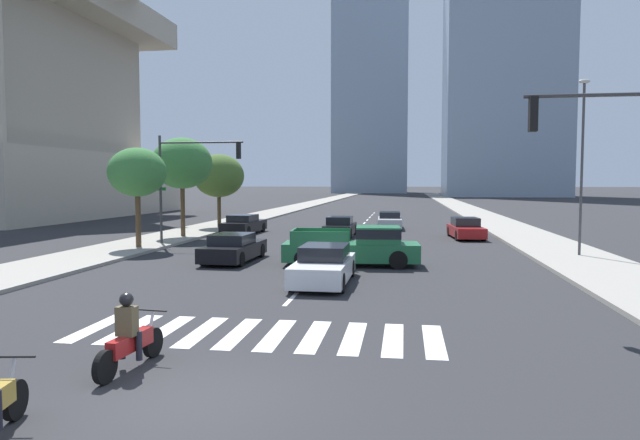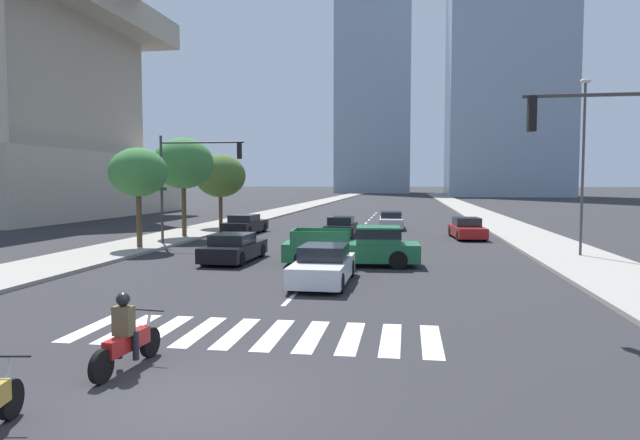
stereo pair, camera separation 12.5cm
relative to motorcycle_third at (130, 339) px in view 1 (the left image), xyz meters
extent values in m
plane|color=#28282B|center=(1.72, -1.29, -0.58)|extent=(800.00, 800.00, 0.00)
cube|color=gray|center=(12.86, 28.71, -0.51)|extent=(4.00, 260.00, 0.15)
cube|color=gray|center=(-9.42, 28.71, -0.51)|extent=(4.00, 260.00, 0.15)
cube|color=silver|center=(-2.33, 2.81, -0.58)|extent=(0.45, 2.77, 0.01)
cube|color=silver|center=(-1.43, 2.81, -0.58)|extent=(0.45, 2.77, 0.01)
cube|color=silver|center=(-0.53, 2.81, -0.58)|extent=(0.45, 2.77, 0.01)
cube|color=silver|center=(0.37, 2.81, -0.58)|extent=(0.45, 2.77, 0.01)
cube|color=silver|center=(1.27, 2.81, -0.58)|extent=(0.45, 2.77, 0.01)
cube|color=silver|center=(2.17, 2.81, -0.58)|extent=(0.45, 2.77, 0.01)
cube|color=silver|center=(3.07, 2.81, -0.58)|extent=(0.45, 2.77, 0.01)
cube|color=silver|center=(3.97, 2.81, -0.58)|extent=(0.45, 2.77, 0.01)
cube|color=silver|center=(4.87, 2.81, -0.58)|extent=(0.45, 2.77, 0.01)
cube|color=silver|center=(5.77, 2.81, -0.58)|extent=(0.45, 2.77, 0.01)
cube|color=silver|center=(1.72, 6.81, -0.58)|extent=(0.14, 2.00, 0.01)
cube|color=silver|center=(1.72, 10.81, -0.58)|extent=(0.14, 2.00, 0.01)
cube|color=silver|center=(1.72, 14.81, -0.58)|extent=(0.14, 2.00, 0.01)
cube|color=silver|center=(1.72, 18.81, -0.58)|extent=(0.14, 2.00, 0.01)
cube|color=silver|center=(1.72, 22.81, -0.58)|extent=(0.14, 2.00, 0.01)
cube|color=silver|center=(1.72, 26.81, -0.58)|extent=(0.14, 2.00, 0.01)
cube|color=silver|center=(1.72, 30.81, -0.58)|extent=(0.14, 2.00, 0.01)
cube|color=silver|center=(1.72, 34.81, -0.58)|extent=(0.14, 2.00, 0.01)
cube|color=silver|center=(1.72, 38.81, -0.58)|extent=(0.14, 2.00, 0.01)
cube|color=silver|center=(1.72, 42.81, -0.58)|extent=(0.14, 2.00, 0.01)
cube|color=silver|center=(1.72, 46.81, -0.58)|extent=(0.14, 2.00, 0.01)
cube|color=silver|center=(1.72, 50.81, -0.58)|extent=(0.14, 2.00, 0.01)
cube|color=silver|center=(1.72, 54.81, -0.58)|extent=(0.14, 2.00, 0.01)
cylinder|color=black|center=(-0.63, -2.37, -0.28)|extent=(0.22, 0.61, 0.60)
cylinder|color=#B2B2B7|center=(-0.61, -2.47, 0.02)|extent=(0.11, 0.32, 0.67)
cylinder|color=black|center=(-0.62, -2.42, 0.39)|extent=(0.70, 0.15, 0.04)
cylinder|color=black|center=(0.08, 0.81, -0.28)|extent=(0.18, 0.61, 0.60)
cylinder|color=black|center=(-0.08, -0.78, -0.28)|extent=(0.18, 0.61, 0.60)
cube|color=maroon|center=(0.00, 0.02, -0.06)|extent=(0.35, 1.29, 0.32)
cylinder|color=#B2B2B7|center=(0.07, 0.71, 0.02)|extent=(0.09, 0.32, 0.67)
cylinder|color=black|center=(0.08, 0.76, 0.39)|extent=(0.70, 0.11, 0.04)
cube|color=brown|center=(-0.01, -0.08, 0.37)|extent=(0.38, 0.27, 0.55)
sphere|color=black|center=(-0.01, -0.08, 0.78)|extent=(0.26, 0.26, 0.26)
cylinder|color=black|center=(-0.18, 0.03, -0.11)|extent=(0.13, 0.13, 0.55)
cylinder|color=black|center=(0.18, 0.00, -0.11)|extent=(0.13, 0.13, 0.55)
cube|color=#1E6038|center=(2.88, 13.94, 0.01)|extent=(5.80, 2.29, 0.75)
cube|color=#1E6038|center=(4.02, 14.01, 0.74)|extent=(1.93, 1.88, 0.70)
cube|color=black|center=(4.02, 14.01, 0.82)|extent=(1.96, 1.92, 0.39)
cube|color=#1E6038|center=(1.57, 14.77, 0.66)|extent=(2.39, 0.24, 0.55)
cube|color=#1E6038|center=(1.70, 12.94, 0.66)|extent=(2.39, 0.24, 0.55)
cube|color=#1E6038|center=(0.44, 13.78, 0.66)|extent=(0.20, 1.84, 0.55)
cylinder|color=black|center=(4.76, 14.92, -0.20)|extent=(0.78, 0.31, 0.76)
cylinder|color=black|center=(4.87, 13.21, -0.20)|extent=(0.78, 0.31, 0.76)
cylinder|color=black|center=(0.90, 14.66, -0.20)|extent=(0.78, 0.31, 0.76)
cylinder|color=black|center=(1.01, 12.96, -0.20)|extent=(0.78, 0.31, 0.76)
cube|color=#B7BABF|center=(4.02, 33.25, -0.09)|extent=(1.89, 4.83, 0.66)
cube|color=black|center=(4.01, 33.49, 0.46)|extent=(1.59, 2.20, 0.45)
cylinder|color=black|center=(4.85, 31.66, -0.26)|extent=(0.24, 0.65, 0.64)
cylinder|color=black|center=(3.30, 31.60, -0.26)|extent=(0.24, 0.65, 0.64)
cylinder|color=black|center=(4.74, 34.90, -0.26)|extent=(0.24, 0.65, 0.64)
cylinder|color=black|center=(3.19, 34.85, -0.26)|extent=(0.24, 0.65, 0.64)
cube|color=black|center=(-2.41, 14.47, -0.10)|extent=(1.94, 4.58, 0.64)
cube|color=black|center=(-2.42, 14.25, 0.45)|extent=(1.64, 2.09, 0.46)
cylinder|color=black|center=(-3.17, 16.04, -0.26)|extent=(0.24, 0.65, 0.64)
cylinder|color=black|center=(-1.55, 15.99, -0.26)|extent=(0.24, 0.65, 0.64)
cylinder|color=black|center=(-3.27, 12.96, -0.26)|extent=(0.24, 0.65, 0.64)
cylinder|color=black|center=(-1.65, 12.91, -0.26)|extent=(0.24, 0.65, 0.64)
cube|color=silver|center=(2.33, 9.55, -0.09)|extent=(1.81, 4.60, 0.67)
cube|color=black|center=(2.34, 9.78, 0.50)|extent=(1.58, 2.08, 0.50)
cylinder|color=black|center=(3.11, 7.98, -0.26)|extent=(0.23, 0.64, 0.64)
cylinder|color=black|center=(1.52, 8.00, -0.26)|extent=(0.23, 0.64, 0.64)
cylinder|color=black|center=(3.15, 11.10, -0.26)|extent=(0.23, 0.64, 0.64)
cylinder|color=black|center=(1.55, 11.12, -0.26)|extent=(0.23, 0.64, 0.64)
cube|color=black|center=(0.99, 26.74, -0.10)|extent=(1.79, 4.35, 0.64)
cube|color=black|center=(0.98, 26.53, 0.47)|extent=(1.56, 1.96, 0.50)
cylinder|color=black|center=(0.22, 28.23, -0.26)|extent=(0.23, 0.64, 0.64)
cylinder|color=black|center=(1.79, 28.21, -0.26)|extent=(0.23, 0.64, 0.64)
cylinder|color=black|center=(0.19, 25.28, -0.26)|extent=(0.23, 0.64, 0.64)
cylinder|color=black|center=(1.76, 25.26, -0.26)|extent=(0.23, 0.64, 0.64)
cube|color=black|center=(-5.77, 27.80, -0.08)|extent=(2.12, 4.84, 0.68)
cube|color=black|center=(-5.79, 27.57, 0.49)|extent=(1.74, 2.23, 0.46)
cylinder|color=black|center=(-6.49, 29.46, -0.26)|extent=(0.26, 0.65, 0.64)
cylinder|color=black|center=(-4.85, 29.36, -0.26)|extent=(0.26, 0.65, 0.64)
cylinder|color=black|center=(-6.69, 26.25, -0.26)|extent=(0.26, 0.65, 0.64)
cylinder|color=black|center=(-5.05, 26.15, -0.26)|extent=(0.26, 0.65, 0.64)
cube|color=maroon|center=(8.92, 26.45, -0.12)|extent=(2.07, 4.50, 0.61)
cube|color=black|center=(8.91, 26.67, 0.46)|extent=(1.67, 2.09, 0.53)
cylinder|color=black|center=(9.81, 25.03, -0.26)|extent=(0.27, 0.66, 0.64)
cylinder|color=black|center=(8.28, 24.91, -0.26)|extent=(0.27, 0.66, 0.64)
cylinder|color=black|center=(9.57, 28.00, -0.26)|extent=(0.27, 0.66, 0.64)
cylinder|color=black|center=(8.03, 27.87, -0.26)|extent=(0.27, 0.66, 0.64)
cylinder|color=#333335|center=(10.03, 5.56, 5.16)|extent=(3.85, 0.10, 0.10)
cube|color=black|center=(8.36, 5.56, 4.71)|extent=(0.20, 0.28, 0.90)
sphere|color=red|center=(8.36, 5.56, 5.01)|extent=(0.18, 0.18, 0.18)
sphere|color=orange|center=(8.36, 5.56, 4.71)|extent=(0.18, 0.18, 0.18)
sphere|color=green|center=(8.36, 5.56, 4.41)|extent=(0.18, 0.18, 0.18)
cylinder|color=#333335|center=(-8.22, 19.87, 2.53)|extent=(0.14, 0.14, 5.92)
cylinder|color=#333335|center=(-5.86, 19.87, 5.09)|extent=(4.72, 0.10, 0.10)
cube|color=black|center=(-3.75, 19.87, 4.64)|extent=(0.20, 0.28, 0.90)
sphere|color=red|center=(-3.75, 19.87, 4.94)|extent=(0.18, 0.18, 0.18)
sphere|color=orange|center=(-3.75, 19.87, 4.64)|extent=(0.18, 0.18, 0.18)
sphere|color=green|center=(-3.75, 19.87, 4.34)|extent=(0.18, 0.18, 0.18)
cube|color=#19662D|center=(-8.22, 19.87, 2.57)|extent=(0.60, 0.04, 0.18)
cylinder|color=#3F3F42|center=(13.16, 17.83, 3.50)|extent=(0.12, 0.12, 7.86)
ellipsoid|color=beige|center=(13.16, 17.83, 7.53)|extent=(0.50, 0.24, 0.20)
cylinder|color=#4C3823|center=(-8.62, 17.93, 0.92)|extent=(0.28, 0.28, 2.70)
ellipsoid|color=#387538|center=(-8.62, 17.93, 3.46)|extent=(2.98, 2.98, 2.54)
cylinder|color=#4C3823|center=(-8.62, 23.98, 1.10)|extent=(0.28, 0.28, 3.06)
ellipsoid|color=#387538|center=(-8.62, 23.98, 4.12)|extent=(3.73, 3.73, 3.17)
cylinder|color=#4C3823|center=(-8.62, 31.05, 0.74)|extent=(0.28, 0.28, 2.34)
ellipsoid|color=#426028|center=(-8.62, 31.05, 3.41)|extent=(3.76, 3.76, 3.20)
cube|color=#8C9EB2|center=(-5.74, 174.58, 47.07)|extent=(23.29, 20.42, 95.30)
camera|label=1|loc=(5.09, -9.88, 2.96)|focal=31.94mm
camera|label=2|loc=(5.21, -9.87, 2.96)|focal=31.94mm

